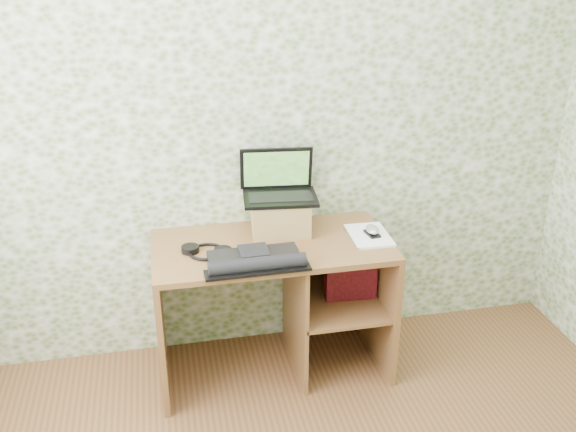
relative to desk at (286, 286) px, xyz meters
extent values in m
plane|color=silver|center=(-0.08, 0.28, 0.82)|extent=(3.50, 0.00, 3.50)
cube|color=brown|center=(-0.08, -0.03, 0.25)|extent=(1.20, 0.60, 0.03)
cube|color=brown|center=(-0.66, -0.03, -0.12)|extent=(0.03, 0.60, 0.72)
cube|color=brown|center=(0.51, -0.03, -0.12)|extent=(0.03, 0.60, 0.72)
cube|color=brown|center=(0.04, -0.03, -0.12)|extent=(0.02, 0.56, 0.72)
cube|color=brown|center=(0.27, -0.03, -0.10)|extent=(0.46, 0.56, 0.02)
cube|color=brown|center=(0.28, 0.26, -0.12)|extent=(0.48, 0.02, 0.72)
cube|color=olive|center=(-0.01, 0.12, 0.36)|extent=(0.32, 0.28, 0.18)
cube|color=black|center=(-0.01, 0.12, 0.46)|extent=(0.40, 0.30, 0.02)
cube|color=black|center=(-0.01, 0.11, 0.47)|extent=(0.34, 0.17, 0.00)
cube|color=black|center=(-0.01, 0.22, 0.58)|extent=(0.38, 0.10, 0.23)
cube|color=#255317|center=(-0.01, 0.21, 0.58)|extent=(0.34, 0.08, 0.20)
cube|color=black|center=(-0.19, -0.18, 0.29)|extent=(0.44, 0.17, 0.03)
cube|color=black|center=(-0.19, -0.18, 0.30)|extent=(0.14, 0.14, 0.05)
cylinder|color=black|center=(-0.19, -0.29, 0.30)|extent=(0.46, 0.08, 0.07)
cube|color=black|center=(-0.19, -0.30, 0.27)|extent=(0.50, 0.11, 0.01)
torus|color=black|center=(-0.41, -0.06, 0.28)|extent=(0.23, 0.23, 0.02)
cylinder|color=black|center=(-0.49, -0.03, 0.28)|extent=(0.09, 0.09, 0.03)
cylinder|color=black|center=(-0.33, -0.09, 0.28)|extent=(0.09, 0.09, 0.03)
cube|color=white|center=(0.43, -0.05, 0.28)|extent=(0.21, 0.29, 0.01)
ellipsoid|color=#B5B5B7|center=(0.44, -0.05, 0.30)|extent=(0.08, 0.11, 0.04)
cylinder|color=black|center=(0.46, -0.01, 0.29)|extent=(0.03, 0.13, 0.01)
cube|color=maroon|center=(0.34, -0.03, 0.07)|extent=(0.28, 0.10, 0.33)
camera|label=1|loc=(-0.59, -2.88, 1.71)|focal=40.00mm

